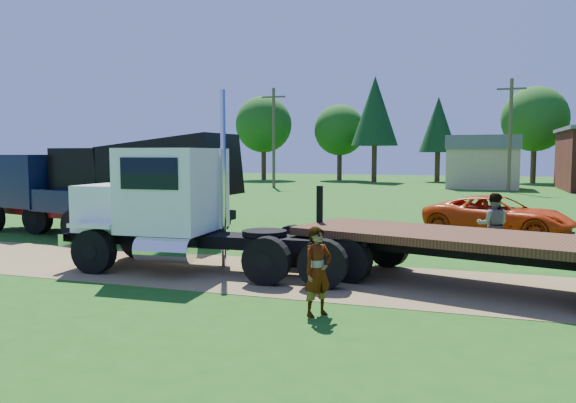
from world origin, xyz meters
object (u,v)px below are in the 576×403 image
(navy_truck, at_px, (52,193))
(flatbed_trailer, at_px, (479,247))
(black_dump_truck, at_px, (135,180))
(spectator_a, at_px, (318,271))
(white_semi_tractor, at_px, (176,208))
(orange_pickup, at_px, (498,216))

(navy_truck, bearing_deg, flatbed_trailer, -2.16)
(black_dump_truck, bearing_deg, flatbed_trailer, -18.78)
(spectator_a, bearing_deg, black_dump_truck, 85.39)
(black_dump_truck, xyz_separation_m, navy_truck, (-3.43, -0.49, -0.53))
(navy_truck, bearing_deg, white_semi_tractor, -16.40)
(black_dump_truck, xyz_separation_m, spectator_a, (9.43, -8.13, -1.24))
(orange_pickup, bearing_deg, black_dump_truck, 124.62)
(black_dump_truck, relative_size, navy_truck, 1.24)
(white_semi_tractor, bearing_deg, spectator_a, -34.86)
(navy_truck, distance_m, flatbed_trailer, 16.36)
(white_semi_tractor, distance_m, navy_truck, 9.37)
(flatbed_trailer, bearing_deg, navy_truck, 179.98)
(flatbed_trailer, bearing_deg, black_dump_truck, 173.95)
(orange_pickup, relative_size, spectator_a, 3.16)
(navy_truck, distance_m, spectator_a, 14.97)
(black_dump_truck, relative_size, orange_pickup, 1.64)
(black_dump_truck, relative_size, spectator_a, 5.19)
(white_semi_tractor, bearing_deg, orange_pickup, 45.41)
(orange_pickup, xyz_separation_m, spectator_a, (-3.65, -12.26, 0.10))
(flatbed_trailer, xyz_separation_m, spectator_a, (-2.90, -3.26, -0.10))
(black_dump_truck, height_order, flatbed_trailer, black_dump_truck)
(orange_pickup, height_order, flatbed_trailer, flatbed_trailer)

